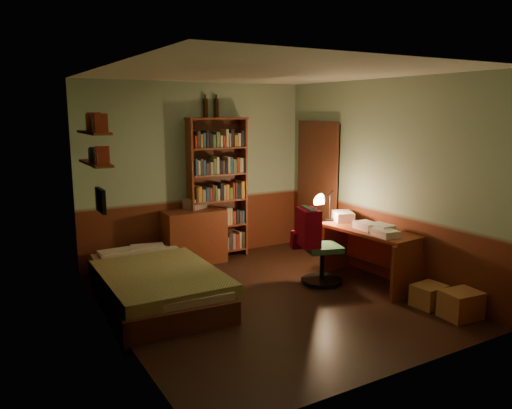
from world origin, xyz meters
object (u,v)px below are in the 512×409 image
bed (154,271)px  office_chair (322,248)px  bookshelf (218,189)px  mini_stereo (195,203)px  desk (368,256)px  cardboard_box_b (429,295)px  desk_lamp (330,202)px  dresser (194,237)px  cardboard_box_a (461,304)px

bed → office_chair: bearing=-12.1°
bookshelf → office_chair: size_ratio=2.26×
office_chair → mini_stereo: bearing=135.7°
office_chair → bed: bearing=-179.6°
desk → mini_stereo: bearing=121.0°
cardboard_box_b → office_chair: bearing=115.6°
desk_lamp → cardboard_box_b: 1.82m
mini_stereo → desk: size_ratio=0.22×
office_chair → dresser: bearing=139.4°
bed → office_chair: size_ratio=2.40×
desk → cardboard_box_b: 0.97m
bookshelf → cardboard_box_b: bookshelf is taller
cardboard_box_a → mini_stereo: bearing=115.5°
mini_stereo → desk_lamp: (1.40, -1.38, 0.11)m
dresser → desk_lamp: 2.02m
bed → cardboard_box_b: bed is taller
dresser → cardboard_box_a: size_ratio=2.23×
desk → desk_lamp: desk_lamp is taller
bookshelf → dresser: bearing=-163.5°
bed → dresser: (0.97, 1.06, 0.06)m
dresser → mini_stereo: bearing=60.3°
desk → dresser: bearing=124.0°
desk_lamp → cardboard_box_b: bearing=-58.7°
mini_stereo → office_chair: mini_stereo is taller
mini_stereo → cardboard_box_b: (1.58, -2.99, -0.74)m
bed → mini_stereo: size_ratio=7.63×
bed → desk_lamp: (2.44, -0.20, 0.64)m
office_chair → cardboard_box_b: size_ratio=2.65×
office_chair → cardboard_box_b: office_chair is taller
bookshelf → desk: 2.42m
mini_stereo → desk_lamp: desk_lamp is taller
bookshelf → desk_lamp: bookshelf is taller
bed → dresser: bearing=51.4°
desk → cardboard_box_b: desk is taller
dresser → cardboard_box_b: size_ratio=2.50×
office_chair → cardboard_box_a: 1.77m
desk → cardboard_box_a: desk is taller
dresser → desk_lamp: bearing=-39.2°
bed → cardboard_box_b: bearing=-30.7°
bed → bookshelf: (1.39, 1.14, 0.72)m
dresser → desk_lamp: size_ratio=1.70×
cardboard_box_b → bookshelf: bearing=112.6°
bookshelf → cardboard_box_a: 3.69m
bookshelf → desk: (1.17, -2.01, -0.69)m
cardboard_box_a → dresser: bearing=117.4°
desk → cardboard_box_a: size_ratio=3.37×
desk_lamp → cardboard_box_b: size_ratio=1.47×
dresser → cardboard_box_a: 3.69m
cardboard_box_b → desk_lamp: bearing=96.4°
cardboard_box_b → dresser: bearing=120.0°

